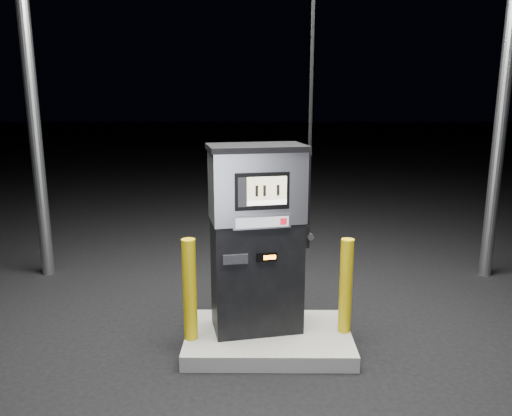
{
  "coord_description": "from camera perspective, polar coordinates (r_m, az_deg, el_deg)",
  "views": [
    {
      "loc": [
        -0.09,
        -4.48,
        2.42
      ],
      "look_at": [
        -0.12,
        0.0,
        1.39
      ],
      "focal_mm": 35.0,
      "sensor_mm": 36.0,
      "label": 1
    }
  ],
  "objects": [
    {
      "name": "ground",
      "position": [
        5.1,
        1.44,
        -15.44
      ],
      "size": [
        80.0,
        80.0,
        0.0
      ],
      "primitive_type": "plane",
      "color": "black",
      "rests_on": "ground"
    },
    {
      "name": "pump_island",
      "position": [
        5.06,
        1.44,
        -14.69
      ],
      "size": [
        1.6,
        1.0,
        0.15
      ],
      "primitive_type": "cube",
      "color": "slate",
      "rests_on": "ground"
    },
    {
      "name": "fuel_dispenser",
      "position": [
        4.77,
        0.1,
        -3.36
      ],
      "size": [
        1.05,
        0.71,
        3.76
      ],
      "rotation": [
        0.0,
        0.0,
        0.21
      ],
      "color": "black",
      "rests_on": "pump_island"
    },
    {
      "name": "bollard_left",
      "position": [
        4.74,
        -7.58,
        -9.24
      ],
      "size": [
        0.17,
        0.17,
        0.98
      ],
      "primitive_type": "cylinder",
      "rotation": [
        0.0,
        0.0,
        0.38
      ],
      "color": "#C5A60A",
      "rests_on": "pump_island"
    },
    {
      "name": "bollard_right",
      "position": [
        4.92,
        10.22,
        -8.77
      ],
      "size": [
        0.13,
        0.13,
        0.94
      ],
      "primitive_type": "cylinder",
      "rotation": [
        0.0,
        0.0,
        -0.01
      ],
      "color": "#C5A60A",
      "rests_on": "pump_island"
    }
  ]
}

